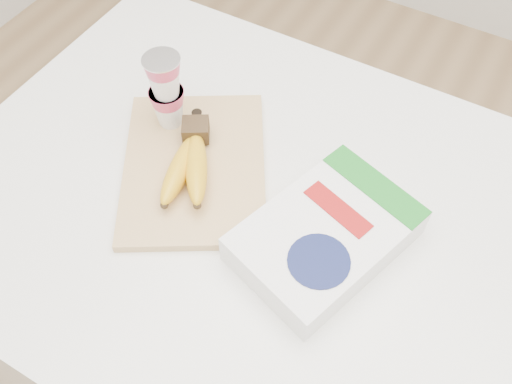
{
  "coord_description": "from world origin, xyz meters",
  "views": [
    {
      "loc": [
        0.2,
        -0.49,
        1.76
      ],
      "look_at": [
        -0.07,
        -0.0,
        0.99
      ],
      "focal_mm": 40.0,
      "sensor_mm": 36.0,
      "label": 1
    }
  ],
  "objects_px": {
    "table": "(284,332)",
    "cereal_box": "(325,236)",
    "cutting_board": "(195,166)",
    "yogurt_stack": "(166,90)",
    "bananas": "(189,163)"
  },
  "relations": [
    {
      "from": "yogurt_stack",
      "to": "cereal_box",
      "type": "height_order",
      "value": "yogurt_stack"
    },
    {
      "from": "bananas",
      "to": "yogurt_stack",
      "type": "bearing_deg",
      "value": 140.35
    },
    {
      "from": "cutting_board",
      "to": "yogurt_stack",
      "type": "distance_m",
      "value": 0.14
    },
    {
      "from": "bananas",
      "to": "cereal_box",
      "type": "bearing_deg",
      "value": -2.43
    },
    {
      "from": "table",
      "to": "cereal_box",
      "type": "bearing_deg",
      "value": -16.89
    },
    {
      "from": "table",
      "to": "bananas",
      "type": "height_order",
      "value": "bananas"
    },
    {
      "from": "bananas",
      "to": "cutting_board",
      "type": "bearing_deg",
      "value": 101.59
    },
    {
      "from": "cutting_board",
      "to": "yogurt_stack",
      "type": "xyz_separation_m",
      "value": [
        -0.09,
        0.06,
        0.09
      ]
    },
    {
      "from": "table",
      "to": "yogurt_stack",
      "type": "xyz_separation_m",
      "value": [
        -0.3,
        0.07,
        0.58
      ]
    },
    {
      "from": "cutting_board",
      "to": "cereal_box",
      "type": "relative_size",
      "value": 1.04
    },
    {
      "from": "table",
      "to": "bananas",
      "type": "distance_m",
      "value": 0.55
    },
    {
      "from": "cutting_board",
      "to": "yogurt_stack",
      "type": "relative_size",
      "value": 2.2
    },
    {
      "from": "bananas",
      "to": "yogurt_stack",
      "type": "distance_m",
      "value": 0.14
    },
    {
      "from": "bananas",
      "to": "cereal_box",
      "type": "xyz_separation_m",
      "value": [
        0.27,
        -0.01,
        -0.01
      ]
    },
    {
      "from": "bananas",
      "to": "yogurt_stack",
      "type": "xyz_separation_m",
      "value": [
        -0.1,
        0.08,
        0.06
      ]
    }
  ]
}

